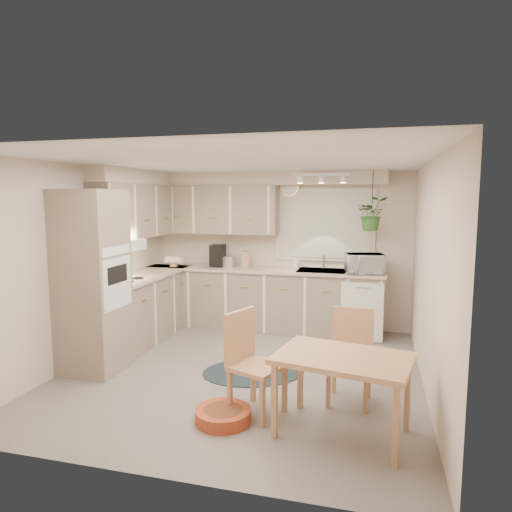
# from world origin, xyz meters

# --- Properties ---
(floor) EXTENTS (4.20, 4.20, 0.00)m
(floor) POSITION_xyz_m (0.00, 0.00, 0.00)
(floor) COLOR slate
(floor) RESTS_ON ground
(ceiling) EXTENTS (4.20, 4.20, 0.00)m
(ceiling) POSITION_xyz_m (0.00, 0.00, 2.40)
(ceiling) COLOR silver
(ceiling) RESTS_ON wall_back
(wall_back) EXTENTS (4.00, 0.04, 2.40)m
(wall_back) POSITION_xyz_m (0.00, 2.10, 1.20)
(wall_back) COLOR beige
(wall_back) RESTS_ON floor
(wall_front) EXTENTS (4.00, 0.04, 2.40)m
(wall_front) POSITION_xyz_m (0.00, -2.10, 1.20)
(wall_front) COLOR beige
(wall_front) RESTS_ON floor
(wall_left) EXTENTS (0.04, 4.20, 2.40)m
(wall_left) POSITION_xyz_m (-2.00, 0.00, 1.20)
(wall_left) COLOR beige
(wall_left) RESTS_ON floor
(wall_right) EXTENTS (0.04, 4.20, 2.40)m
(wall_right) POSITION_xyz_m (2.00, 0.00, 1.20)
(wall_right) COLOR beige
(wall_right) RESTS_ON floor
(base_cab_left) EXTENTS (0.60, 1.85, 0.90)m
(base_cab_left) POSITION_xyz_m (-1.70, 0.88, 0.45)
(base_cab_left) COLOR gray
(base_cab_left) RESTS_ON floor
(base_cab_back) EXTENTS (3.60, 0.60, 0.90)m
(base_cab_back) POSITION_xyz_m (-0.20, 1.80, 0.45)
(base_cab_back) COLOR gray
(base_cab_back) RESTS_ON floor
(counter_left) EXTENTS (0.64, 1.89, 0.04)m
(counter_left) POSITION_xyz_m (-1.69, 0.88, 0.92)
(counter_left) COLOR #C3A98E
(counter_left) RESTS_ON base_cab_left
(counter_back) EXTENTS (3.64, 0.64, 0.04)m
(counter_back) POSITION_xyz_m (-0.20, 1.79, 0.92)
(counter_back) COLOR #C3A98E
(counter_back) RESTS_ON base_cab_back
(oven_stack) EXTENTS (0.65, 0.65, 2.10)m
(oven_stack) POSITION_xyz_m (-1.68, -0.38, 1.05)
(oven_stack) COLOR gray
(oven_stack) RESTS_ON floor
(wall_oven_face) EXTENTS (0.02, 0.56, 0.58)m
(wall_oven_face) POSITION_xyz_m (-1.35, -0.38, 1.05)
(wall_oven_face) COLOR silver
(wall_oven_face) RESTS_ON oven_stack
(upper_cab_left) EXTENTS (0.35, 2.00, 0.75)m
(upper_cab_left) POSITION_xyz_m (-1.82, 1.00, 1.83)
(upper_cab_left) COLOR gray
(upper_cab_left) RESTS_ON wall_left
(upper_cab_back) EXTENTS (2.00, 0.35, 0.75)m
(upper_cab_back) POSITION_xyz_m (-1.00, 1.93, 1.83)
(upper_cab_back) COLOR gray
(upper_cab_back) RESTS_ON wall_back
(soffit_left) EXTENTS (0.30, 2.00, 0.20)m
(soffit_left) POSITION_xyz_m (-1.85, 1.00, 2.30)
(soffit_left) COLOR beige
(soffit_left) RESTS_ON wall_left
(soffit_back) EXTENTS (3.60, 0.30, 0.20)m
(soffit_back) POSITION_xyz_m (-0.20, 1.95, 2.30)
(soffit_back) COLOR beige
(soffit_back) RESTS_ON wall_back
(cooktop) EXTENTS (0.52, 0.58, 0.02)m
(cooktop) POSITION_xyz_m (-1.68, 0.30, 0.94)
(cooktop) COLOR silver
(cooktop) RESTS_ON counter_left
(range_hood) EXTENTS (0.40, 0.60, 0.14)m
(range_hood) POSITION_xyz_m (-1.70, 0.30, 1.40)
(range_hood) COLOR silver
(range_hood) RESTS_ON upper_cab_left
(window_blinds) EXTENTS (1.40, 0.02, 1.00)m
(window_blinds) POSITION_xyz_m (0.70, 2.07, 1.60)
(window_blinds) COLOR silver
(window_blinds) RESTS_ON wall_back
(window_frame) EXTENTS (1.50, 0.02, 1.10)m
(window_frame) POSITION_xyz_m (0.70, 2.08, 1.60)
(window_frame) COLOR beige
(window_frame) RESTS_ON wall_back
(sink) EXTENTS (0.70, 0.48, 0.10)m
(sink) POSITION_xyz_m (0.70, 1.80, 0.90)
(sink) COLOR #9C9FA3
(sink) RESTS_ON counter_back
(dishwasher_front) EXTENTS (0.58, 0.02, 0.83)m
(dishwasher_front) POSITION_xyz_m (1.30, 1.49, 0.42)
(dishwasher_front) COLOR silver
(dishwasher_front) RESTS_ON base_cab_back
(track_light_bar) EXTENTS (0.80, 0.04, 0.04)m
(track_light_bar) POSITION_xyz_m (0.70, 1.55, 2.33)
(track_light_bar) COLOR silver
(track_light_bar) RESTS_ON ceiling
(wall_clock) EXTENTS (0.30, 0.03, 0.30)m
(wall_clock) POSITION_xyz_m (0.15, 2.07, 2.18)
(wall_clock) COLOR #E6CD51
(wall_clock) RESTS_ON wall_back
(dining_table) EXTENTS (1.22, 0.93, 0.69)m
(dining_table) POSITION_xyz_m (1.22, -1.13, 0.35)
(dining_table) COLOR tan
(dining_table) RESTS_ON floor
(chair_left) EXTENTS (0.58, 0.58, 0.96)m
(chair_left) POSITION_xyz_m (0.43, -0.95, 0.48)
(chair_left) COLOR tan
(chair_left) RESTS_ON floor
(chair_back) EXTENTS (0.46, 0.46, 0.91)m
(chair_back) POSITION_xyz_m (1.25, -0.50, 0.46)
(chair_back) COLOR tan
(chair_back) RESTS_ON floor
(braided_rug) EXTENTS (1.45, 1.30, 0.01)m
(braided_rug) POSITION_xyz_m (0.14, 0.02, 0.01)
(braided_rug) COLOR black
(braided_rug) RESTS_ON floor
(pet_bed) EXTENTS (0.67, 0.67, 0.12)m
(pet_bed) POSITION_xyz_m (0.18, -1.19, 0.06)
(pet_bed) COLOR #A74921
(pet_bed) RESTS_ON floor
(microwave) EXTENTS (0.56, 0.40, 0.34)m
(microwave) POSITION_xyz_m (1.31, 1.70, 1.11)
(microwave) COLOR silver
(microwave) RESTS_ON counter_back
(soap_bottle) EXTENTS (0.12, 0.19, 0.08)m
(soap_bottle) POSITION_xyz_m (0.30, 1.95, 0.98)
(soap_bottle) COLOR silver
(soap_bottle) RESTS_ON counter_back
(hanging_plant) EXTENTS (0.52, 0.55, 0.37)m
(hanging_plant) POSITION_xyz_m (1.39, 1.70, 1.73)
(hanging_plant) COLOR #2C5D25
(hanging_plant) RESTS_ON ceiling
(coffee_maker) EXTENTS (0.20, 0.24, 0.35)m
(coffee_maker) POSITION_xyz_m (-0.92, 1.80, 1.11)
(coffee_maker) COLOR black
(coffee_maker) RESTS_ON counter_back
(toaster) EXTENTS (0.29, 0.20, 0.16)m
(toaster) POSITION_xyz_m (-0.77, 1.82, 1.02)
(toaster) COLOR #9C9FA3
(toaster) RESTS_ON counter_back
(knife_block) EXTENTS (0.13, 0.13, 0.24)m
(knife_block) POSITION_xyz_m (-0.49, 1.85, 1.06)
(knife_block) COLOR tan
(knife_block) RESTS_ON counter_back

